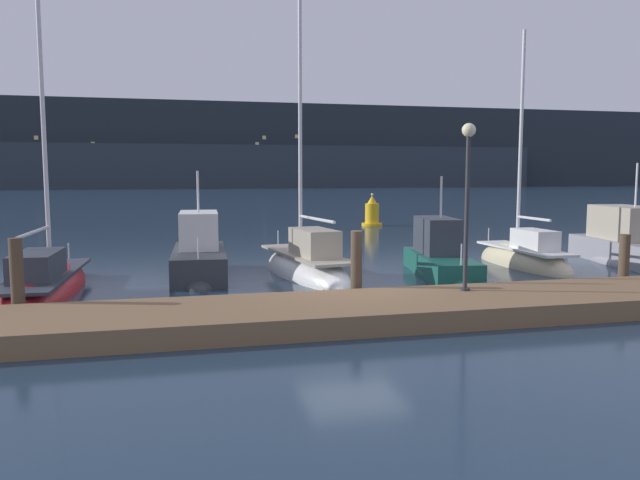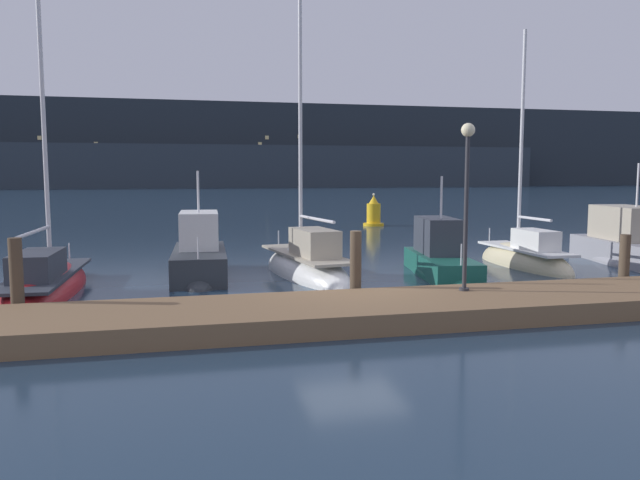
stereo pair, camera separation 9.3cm
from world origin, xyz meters
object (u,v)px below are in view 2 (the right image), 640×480
Objects in this scene: sailboat_berth_7 at (525,263)px; motorboat_berth_8 at (634,254)px; motorboat_berth_6 at (440,266)px; dock_lamppost at (467,179)px; sailboat_berth_3 at (46,288)px; channel_buoy at (374,214)px; sailboat_berth_5 at (307,271)px; motorboat_berth_4 at (200,265)px.

motorboat_berth_8 is at bearing -5.59° from sailboat_berth_7.
dock_lamppost is (-1.52, -4.74, 2.76)m from motorboat_berth_6.
dock_lamppost is at bearing -107.80° from motorboat_berth_6.
channel_buoy is at bearing 50.14° from sailboat_berth_3.
dock_lamppost is (-9.16, -5.31, 2.72)m from motorboat_berth_8.
motorboat_berth_6 is 1.34× the size of dock_lamppost.
dock_lamppost is (-5.10, -5.71, 2.94)m from sailboat_berth_7.
sailboat_berth_5 is 7.72m from sailboat_berth_7.
sailboat_berth_5 is at bearing -178.57° from sailboat_berth_7.
dock_lamppost is at bearing -131.78° from sailboat_berth_7.
sailboat_berth_7 is at bearing 4.77° from sailboat_berth_3.
sailboat_berth_7 is at bearing 15.22° from motorboat_berth_6.
dock_lamppost is at bearing -149.88° from motorboat_berth_8.
motorboat_berth_8 is 1.66× the size of dock_lamppost.
motorboat_berth_4 is at bearing 133.33° from dock_lamppost.
sailboat_berth_5 is at bearing 8.23° from sailboat_berth_3.
motorboat_berth_4 is at bearing 168.63° from motorboat_berth_6.
sailboat_berth_3 is at bearing -177.42° from motorboat_berth_8.
motorboat_berth_8 is at bearing -77.34° from channel_buoy.
sailboat_berth_3 is 23.82m from channel_buoy.
motorboat_berth_8 is (7.64, 0.58, 0.05)m from motorboat_berth_6.
sailboat_berth_3 is 1.80× the size of motorboat_berth_4.
channel_buoy is 0.51× the size of dock_lamppost.
motorboat_berth_8 is 10.93m from dock_lamppost.
motorboat_berth_6 is at bearing -11.37° from motorboat_berth_4.
motorboat_berth_8 is 3.27× the size of channel_buoy.
motorboat_berth_6 is (11.54, 0.29, 0.18)m from sailboat_berth_3.
sailboat_berth_3 reaches higher than motorboat_berth_6.
motorboat_berth_4 is (4.14, 1.77, 0.22)m from sailboat_berth_3.
dock_lamppost is (5.87, -6.22, 2.72)m from motorboat_berth_4.
sailboat_berth_5 is 1.16× the size of sailboat_berth_7.
sailboat_berth_3 is 4.79× the size of channel_buoy.
sailboat_berth_3 is 7.48m from sailboat_berth_5.
sailboat_berth_3 is 11.35m from dock_lamppost.
sailboat_berth_7 reaches higher than dock_lamppost.
motorboat_berth_6 is 18.38m from channel_buoy.
motorboat_berth_8 is at bearing -1.00° from sailboat_berth_5.
motorboat_berth_6 is at bearing -175.68° from motorboat_berth_8.
sailboat_berth_5 is 18.93m from channel_buoy.
channel_buoy is at bearing 77.00° from dock_lamppost.
sailboat_berth_5 reaches higher than sailboat_berth_7.
motorboat_berth_4 is 2.66× the size of channel_buoy.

